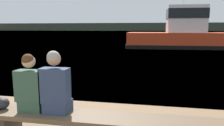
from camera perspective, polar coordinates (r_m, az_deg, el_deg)
water_surface at (r=124.93m, az=9.98°, el=8.13°), size 240.00×240.00×0.00m
far_shoreline at (r=161.31m, az=10.21°, el=9.28°), size 600.00×12.00×5.50m
bench_main at (r=4.14m, az=-25.15°, el=-11.74°), size 8.67×0.55×0.42m
person_left at (r=3.77m, az=-20.43°, el=-5.85°), size 0.45×0.37×0.95m
person_right at (r=3.56m, az=-14.54°, el=-5.88°), size 0.45×0.37×1.01m
shopping_bag at (r=4.15m, az=-26.98°, el=-9.36°), size 0.28×0.22×0.20m
tugboat_red at (r=20.80m, az=17.68°, el=7.05°), size 9.70×4.04×6.31m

